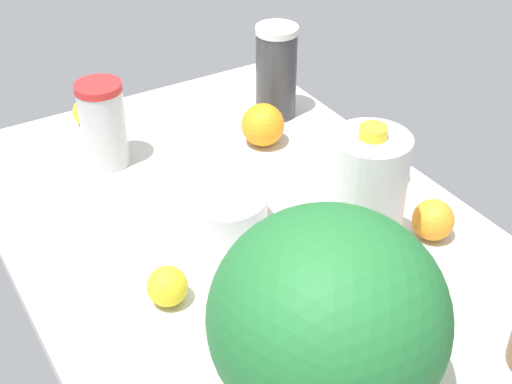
{
  "coord_description": "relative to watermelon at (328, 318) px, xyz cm",
  "views": [
    {
      "loc": [
        -80.36,
        48.42,
        79.1
      ],
      "look_at": [
        0.0,
        0.0,
        13.0
      ],
      "focal_mm": 50.0,
      "sensor_mm": 36.0,
      "label": 1
    }
  ],
  "objects": [
    {
      "name": "orange_beside_bowl",
      "position": [
        34.97,
        -39.39,
        -9.69
      ],
      "size": [
        8.25,
        8.25,
        8.25
      ],
      "primitive_type": "sphere",
      "color": "orange",
      "rests_on": "countertop"
    },
    {
      "name": "lemon_far_back",
      "position": [
        26.12,
        9.97,
        -10.68
      ],
      "size": [
        6.27,
        6.27,
        6.27
      ],
      "primitive_type": "sphere",
      "color": "yellow",
      "rests_on": "countertop"
    },
    {
      "name": "tumbler_cup",
      "position": [
        67.81,
        3.32,
        -5.21
      ],
      "size": [
        8.88,
        8.88,
        17.14
      ],
      "color": "silver",
      "rests_on": "countertop"
    },
    {
      "name": "lemon_by_jug",
      "position": [
        84.24,
        1.32,
        -10.78
      ],
      "size": [
        6.06,
        6.06,
        6.06
      ],
      "primitive_type": "sphere",
      "color": "yellow",
      "rests_on": "countertop"
    },
    {
      "name": "shaker_bottle",
      "position": [
        67.45,
        -35.44,
        -3.68
      ],
      "size": [
        8.93,
        8.93,
        20.19
      ],
      "color": "#383A3C",
      "rests_on": "countertop"
    },
    {
      "name": "watermelon",
      "position": [
        0.0,
        0.0,
        0.0
      ],
      "size": [
        29.79,
        29.79,
        27.63
      ],
      "primitive_type": "ellipsoid",
      "color": "#227032",
      "rests_on": "countertop"
    },
    {
      "name": "orange_near_front",
      "position": [
        58.22,
        -26.51,
        -9.44
      ],
      "size": [
        8.76,
        8.76,
        8.76
      ],
      "primitive_type": "sphere",
      "color": "orange",
      "rests_on": "countertop"
    },
    {
      "name": "countertop",
      "position": [
        31.93,
        -9.05,
        -15.32
      ],
      "size": [
        120.0,
        76.0,
        3.0
      ],
      "primitive_type": "cube",
      "color": "silver",
      "rests_on": "ground"
    },
    {
      "name": "orange_loose",
      "position": [
        17.48,
        -35.03,
        -10.27
      ],
      "size": [
        7.09,
        7.09,
        7.09
      ],
      "primitive_type": "sphere",
      "color": "orange",
      "rests_on": "countertop"
    },
    {
      "name": "milk_jug",
      "position": [
        20.08,
        -21.98,
        -2.55
      ],
      "size": [
        12.14,
        12.14,
        24.09
      ],
      "color": "white",
      "rests_on": "countertop"
    },
    {
      "name": "mixing_bowl",
      "position": [
        38.27,
        -6.77,
        -10.77
      ],
      "size": [
        14.37,
        14.37,
        6.09
      ],
      "primitive_type": "cylinder",
      "color": "silver",
      "rests_on": "countertop"
    }
  ]
}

